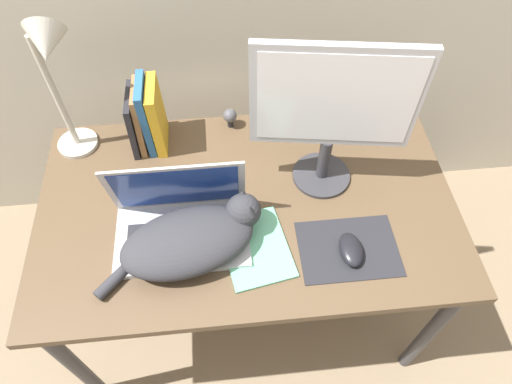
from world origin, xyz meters
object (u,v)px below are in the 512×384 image
cat (193,239)px  external_monitor (333,110)px  laptop (181,222)px  webcam (230,116)px  desk_lamp (53,69)px  book_row (147,117)px  computer_mouse (351,250)px  notepad (256,247)px

cat → external_monitor: bearing=29.3°
laptop → webcam: (0.17, 0.41, -0.00)m
laptop → desk_lamp: desk_lamp is taller
book_row → webcam: (0.26, 0.05, -0.07)m
cat → webcam: 0.49m
laptop → cat: (0.03, -0.07, 0.01)m
laptop → computer_mouse: size_ratio=3.49×
laptop → book_row: size_ratio=1.53×
book_row → notepad: size_ratio=0.93×
external_monitor → computer_mouse: 0.39m
book_row → webcam: 0.28m
cat → notepad: cat is taller
laptop → book_row: book_row is taller
laptop → external_monitor: (0.44, 0.16, 0.24)m
cat → notepad: size_ratio=1.73×
cat → webcam: size_ratio=6.40×
external_monitor → notepad: (-0.23, -0.24, -0.28)m
external_monitor → desk_lamp: size_ratio=1.00×
cat → computer_mouse: bearing=-7.1°
external_monitor → laptop: bearing=-160.1°
notepad → desk_lamp: bearing=140.7°
computer_mouse → laptop: bearing=165.4°
cat → computer_mouse: size_ratio=4.25×
desk_lamp → book_row: bearing=4.8°
laptop → external_monitor: 0.52m
laptop → book_row: (-0.10, 0.36, 0.07)m
laptop → notepad: bearing=-21.1°
external_monitor → computer_mouse: (0.03, -0.28, -0.26)m
laptop → cat: bearing=-63.1°
desk_lamp → webcam: size_ratio=6.82×
laptop → computer_mouse: 0.48m
notepad → cat: bearing=176.2°
laptop → computer_mouse: laptop is taller
computer_mouse → desk_lamp: 0.96m
desk_lamp → computer_mouse: bearing=-30.9°
laptop → desk_lamp: bearing=132.1°
laptop → external_monitor: bearing=19.9°
notepad → webcam: webcam is taller
webcam → book_row: bearing=-169.4°
computer_mouse → notepad: bearing=170.8°
notepad → webcam: size_ratio=3.70×
notepad → laptop: bearing=158.9°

